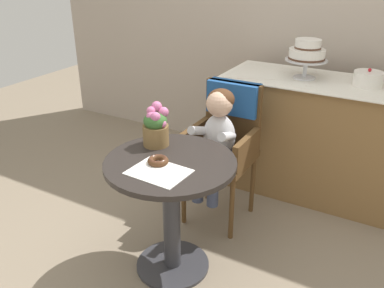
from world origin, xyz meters
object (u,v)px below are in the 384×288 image
at_px(cafe_table, 171,194).
at_px(round_layer_cake, 368,79).
at_px(tiered_cake_stand, 307,53).
at_px(donut_front, 158,160).
at_px(wicker_chair, 227,130).
at_px(seated_child, 217,133).
at_px(flower_vase, 156,126).

bearing_deg(cafe_table, round_layer_cake, 59.75).
bearing_deg(tiered_cake_stand, donut_front, -105.61).
height_order(tiered_cake_stand, round_layer_cake, tiered_cake_stand).
bearing_deg(wicker_chair, tiered_cake_stand, 59.54).
distance_m(cafe_table, wicker_chair, 0.71).
relative_size(cafe_table, wicker_chair, 0.75).
xyz_separation_m(seated_child, flower_vase, (-0.19, -0.41, 0.16)).
xyz_separation_m(wicker_chair, flower_vase, (-0.19, -0.57, 0.19)).
relative_size(cafe_table, flower_vase, 2.88).
bearing_deg(donut_front, seated_child, 85.32).
distance_m(cafe_table, seated_child, 0.57).
distance_m(tiered_cake_stand, round_layer_cake, 0.45).
distance_m(flower_vase, tiered_cake_stand, 1.30).
height_order(seated_child, tiered_cake_stand, tiered_cake_stand).
relative_size(cafe_table, round_layer_cake, 3.65).
bearing_deg(cafe_table, wicker_chair, 89.08).
bearing_deg(tiered_cake_stand, round_layer_cake, 2.97).
xyz_separation_m(seated_child, donut_front, (-0.05, -0.60, 0.06)).
height_order(seated_child, round_layer_cake, round_layer_cake).
distance_m(donut_front, round_layer_cake, 1.62).
bearing_deg(seated_child, round_layer_cake, 45.68).
relative_size(cafe_table, seated_child, 0.99).
bearing_deg(flower_vase, wicker_chair, 71.45).
bearing_deg(round_layer_cake, seated_child, -134.32).
height_order(wicker_chair, donut_front, wicker_chair).
relative_size(wicker_chair, round_layer_cake, 4.84).
relative_size(seated_child, flower_vase, 2.90).
relative_size(cafe_table, tiered_cake_stand, 2.40).
bearing_deg(round_layer_cake, tiered_cake_stand, -177.03).
height_order(cafe_table, round_layer_cake, round_layer_cake).
relative_size(wicker_chair, donut_front, 8.47).
relative_size(tiered_cake_stand, round_layer_cake, 1.52).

